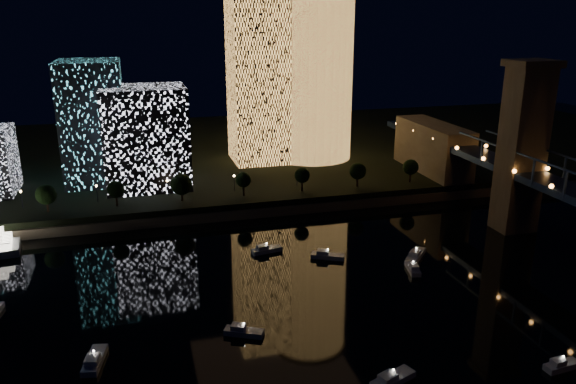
% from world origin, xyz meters
% --- Properties ---
extents(ground, '(520.00, 520.00, 0.00)m').
position_xyz_m(ground, '(0.00, 0.00, 0.00)').
color(ground, black).
rests_on(ground, ground).
extents(far_bank, '(420.00, 160.00, 5.00)m').
position_xyz_m(far_bank, '(0.00, 160.00, 2.50)').
color(far_bank, black).
rests_on(far_bank, ground).
extents(seawall, '(420.00, 6.00, 3.00)m').
position_xyz_m(seawall, '(0.00, 82.00, 1.50)').
color(seawall, '#6B5E4C').
rests_on(seawall, ground).
extents(tower_cylindrical, '(34.00, 34.00, 80.09)m').
position_xyz_m(tower_cylindrical, '(27.43, 132.63, 45.17)').
color(tower_cylindrical, '#F5A84E').
rests_on(tower_cylindrical, far_bank).
extents(tower_rectangular, '(23.72, 23.72, 75.48)m').
position_xyz_m(tower_rectangular, '(6.40, 133.63, 42.74)').
color(tower_rectangular, '#F5A84E').
rests_on(tower_rectangular, far_bank).
extents(midrise_blocks, '(86.71, 40.69, 42.07)m').
position_xyz_m(midrise_blocks, '(-64.57, 116.72, 22.08)').
color(midrise_blocks, white).
rests_on(midrise_blocks, far_bank).
extents(motorboats, '(139.58, 85.24, 2.78)m').
position_xyz_m(motorboats, '(-9.23, 13.71, 0.81)').
color(motorboats, silver).
rests_on(motorboats, ground).
extents(esplanade_trees, '(165.62, 6.80, 8.90)m').
position_xyz_m(esplanade_trees, '(-31.83, 88.00, 10.46)').
color(esplanade_trees, black).
rests_on(esplanade_trees, far_bank).
extents(street_lamps, '(132.70, 0.70, 5.65)m').
position_xyz_m(street_lamps, '(-34.00, 94.00, 9.02)').
color(street_lamps, black).
rests_on(street_lamps, far_bank).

